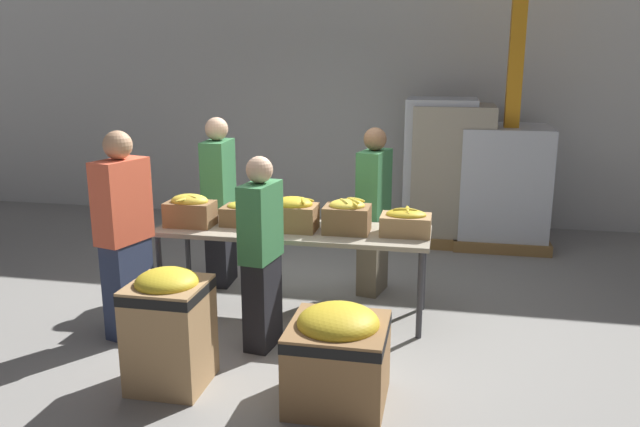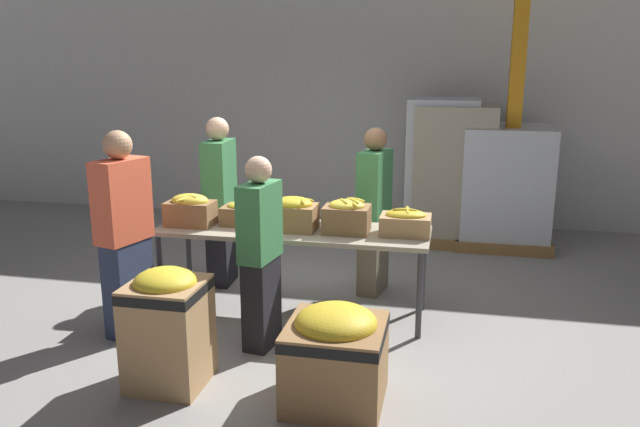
# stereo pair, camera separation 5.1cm
# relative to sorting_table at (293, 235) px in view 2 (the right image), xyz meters

# --- Properties ---
(ground_plane) EXTENTS (30.00, 30.00, 0.00)m
(ground_plane) POSITION_rel_sorting_table_xyz_m (0.00, 0.00, -0.73)
(ground_plane) COLOR gray
(wall_back) EXTENTS (16.00, 0.08, 4.00)m
(wall_back) POSITION_rel_sorting_table_xyz_m (0.00, 3.56, 1.27)
(wall_back) COLOR silver
(wall_back) RESTS_ON ground_plane
(sorting_table) EXTENTS (2.39, 0.74, 0.79)m
(sorting_table) POSITION_rel_sorting_table_xyz_m (0.00, 0.00, 0.00)
(sorting_table) COLOR #9E937F
(sorting_table) RESTS_ON ground_plane
(banana_box_0) EXTENTS (0.42, 0.31, 0.29)m
(banana_box_0) POSITION_rel_sorting_table_xyz_m (-0.92, -0.08, 0.20)
(banana_box_0) COLOR olive
(banana_box_0) RESTS_ON sorting_table
(banana_box_1) EXTENTS (0.38, 0.30, 0.22)m
(banana_box_1) POSITION_rel_sorting_table_xyz_m (-0.46, 0.06, 0.16)
(banana_box_1) COLOR olive
(banana_box_1) RESTS_ON sorting_table
(banana_box_2) EXTENTS (0.42, 0.30, 0.30)m
(banana_box_2) POSITION_rel_sorting_table_xyz_m (0.01, -0.04, 0.21)
(banana_box_2) COLOR olive
(banana_box_2) RESTS_ON sorting_table
(banana_box_3) EXTENTS (0.39, 0.31, 0.30)m
(banana_box_3) POSITION_rel_sorting_table_xyz_m (0.48, -0.02, 0.20)
(banana_box_3) COLOR olive
(banana_box_3) RESTS_ON sorting_table
(banana_box_4) EXTENTS (0.42, 0.29, 0.24)m
(banana_box_4) POSITION_rel_sorting_table_xyz_m (0.98, 0.01, 0.17)
(banana_box_4) COLOR tan
(banana_box_4) RESTS_ON sorting_table
(volunteer_0) EXTENTS (0.26, 0.44, 1.53)m
(volunteer_0) POSITION_rel_sorting_table_xyz_m (-0.08, -0.70, 0.03)
(volunteer_0) COLOR black
(volunteer_0) RESTS_ON ground_plane
(volunteer_1) EXTENTS (0.31, 0.47, 1.62)m
(volunteer_1) POSITION_rel_sorting_table_xyz_m (0.63, 0.67, 0.08)
(volunteer_1) COLOR #6B604C
(volunteer_1) RESTS_ON ground_plane
(volunteer_2) EXTENTS (0.25, 0.46, 1.69)m
(volunteer_2) POSITION_rel_sorting_table_xyz_m (-0.91, 0.61, 0.11)
(volunteer_2) COLOR black
(volunteer_2) RESTS_ON ground_plane
(volunteer_3) EXTENTS (0.34, 0.50, 1.70)m
(volunteer_3) POSITION_rel_sorting_table_xyz_m (-1.22, -0.71, 0.11)
(volunteer_3) COLOR #2D3856
(volunteer_3) RESTS_ON ground_plane
(donation_bin_0) EXTENTS (0.51, 0.51, 0.85)m
(donation_bin_0) POSITION_rel_sorting_table_xyz_m (-0.53, -1.42, -0.28)
(donation_bin_0) COLOR tan
(donation_bin_0) RESTS_ON ground_plane
(donation_bin_1) EXTENTS (0.64, 0.64, 0.68)m
(donation_bin_1) POSITION_rel_sorting_table_xyz_m (0.65, -1.42, -0.37)
(donation_bin_1) COLOR olive
(donation_bin_1) RESTS_ON ground_plane
(support_pillar) EXTENTS (0.17, 0.17, 4.00)m
(support_pillar) POSITION_rel_sorting_table_xyz_m (2.03, 2.56, 1.27)
(support_pillar) COLOR orange
(support_pillar) RESTS_ON ground_plane
(pallet_stack_0) EXTENTS (1.04, 1.04, 1.70)m
(pallet_stack_0) POSITION_rel_sorting_table_xyz_m (1.37, 2.71, 0.11)
(pallet_stack_0) COLOR olive
(pallet_stack_0) RESTS_ON ground_plane
(pallet_stack_1) EXTENTS (1.13, 1.13, 1.46)m
(pallet_stack_1) POSITION_rel_sorting_table_xyz_m (1.99, 2.71, -0.01)
(pallet_stack_1) COLOR olive
(pallet_stack_1) RESTS_ON ground_plane
(pallet_stack_2) EXTENTS (0.92, 0.92, 1.77)m
(pallet_stack_2) POSITION_rel_sorting_table_xyz_m (1.21, 2.76, 0.15)
(pallet_stack_2) COLOR olive
(pallet_stack_2) RESTS_ON ground_plane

